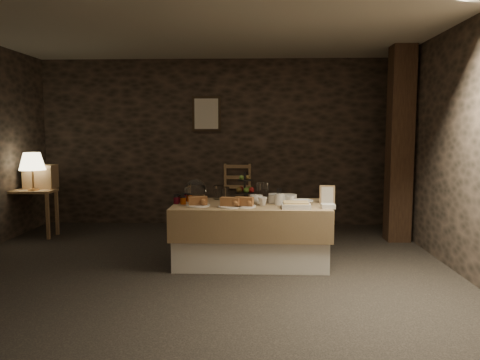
{
  "coord_description": "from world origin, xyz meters",
  "views": [
    {
      "loc": [
        0.64,
        -4.88,
        1.48
      ],
      "look_at": [
        0.46,
        0.2,
        0.95
      ],
      "focal_mm": 35.0,
      "sensor_mm": 36.0,
      "label": 1
    }
  ],
  "objects_px": {
    "console_table": "(32,199)",
    "fruit_stand": "(245,189)",
    "timber_column": "(400,145)",
    "table_lamp": "(32,162)",
    "chair": "(237,199)",
    "buffet_table": "(251,229)",
    "wine_rack": "(41,177)"
  },
  "relations": [
    {
      "from": "wine_rack",
      "to": "buffet_table",
      "type": "bearing_deg",
      "value": -24.69
    },
    {
      "from": "console_table",
      "to": "wine_rack",
      "type": "relative_size",
      "value": 1.58
    },
    {
      "from": "buffet_table",
      "to": "console_table",
      "type": "relative_size",
      "value": 2.57
    },
    {
      "from": "wine_rack",
      "to": "chair",
      "type": "xyz_separation_m",
      "value": [
        2.78,
        0.69,
        -0.41
      ]
    },
    {
      "from": "fruit_stand",
      "to": "chair",
      "type": "bearing_deg",
      "value": 95.58
    },
    {
      "from": "console_table",
      "to": "timber_column",
      "type": "xyz_separation_m",
      "value": [
        5.05,
        -0.03,
        0.77
      ]
    },
    {
      "from": "table_lamp",
      "to": "timber_column",
      "type": "height_order",
      "value": "timber_column"
    },
    {
      "from": "console_table",
      "to": "wine_rack",
      "type": "distance_m",
      "value": 0.35
    },
    {
      "from": "fruit_stand",
      "to": "buffet_table",
      "type": "bearing_deg",
      "value": -76.43
    },
    {
      "from": "table_lamp",
      "to": "fruit_stand",
      "type": "bearing_deg",
      "value": -16.48
    },
    {
      "from": "buffet_table",
      "to": "wine_rack",
      "type": "height_order",
      "value": "wine_rack"
    },
    {
      "from": "table_lamp",
      "to": "timber_column",
      "type": "bearing_deg",
      "value": 0.28
    },
    {
      "from": "buffet_table",
      "to": "fruit_stand",
      "type": "height_order",
      "value": "fruit_stand"
    },
    {
      "from": "timber_column",
      "to": "fruit_stand",
      "type": "xyz_separation_m",
      "value": [
        -2.04,
        -0.9,
        -0.49
      ]
    },
    {
      "from": "timber_column",
      "to": "buffet_table",
      "type": "bearing_deg",
      "value": -149.04
    },
    {
      "from": "fruit_stand",
      "to": "timber_column",
      "type": "bearing_deg",
      "value": 23.73
    },
    {
      "from": "table_lamp",
      "to": "fruit_stand",
      "type": "xyz_separation_m",
      "value": [
        2.96,
        -0.87,
        -0.25
      ]
    },
    {
      "from": "chair",
      "to": "fruit_stand",
      "type": "bearing_deg",
      "value": -83.04
    },
    {
      "from": "buffet_table",
      "to": "console_table",
      "type": "height_order",
      "value": "buffet_table"
    },
    {
      "from": "buffet_table",
      "to": "timber_column",
      "type": "bearing_deg",
      "value": 30.96
    },
    {
      "from": "timber_column",
      "to": "chair",
      "type": "bearing_deg",
      "value": 157.93
    },
    {
      "from": "wine_rack",
      "to": "timber_column",
      "type": "relative_size",
      "value": 0.16
    },
    {
      "from": "fruit_stand",
      "to": "wine_rack",
      "type": "bearing_deg",
      "value": 159.51
    },
    {
      "from": "console_table",
      "to": "chair",
      "type": "height_order",
      "value": "chair"
    },
    {
      "from": "console_table",
      "to": "chair",
      "type": "bearing_deg",
      "value": 17.17
    },
    {
      "from": "chair",
      "to": "timber_column",
      "type": "height_order",
      "value": "timber_column"
    },
    {
      "from": "buffet_table",
      "to": "fruit_stand",
      "type": "relative_size",
      "value": 5.2
    },
    {
      "from": "buffet_table",
      "to": "table_lamp",
      "type": "height_order",
      "value": "table_lamp"
    },
    {
      "from": "timber_column",
      "to": "fruit_stand",
      "type": "distance_m",
      "value": 2.29
    },
    {
      "from": "console_table",
      "to": "fruit_stand",
      "type": "distance_m",
      "value": 3.16
    },
    {
      "from": "buffet_table",
      "to": "table_lamp",
      "type": "relative_size",
      "value": 3.27
    },
    {
      "from": "fruit_stand",
      "to": "table_lamp",
      "type": "bearing_deg",
      "value": 163.52
    }
  ]
}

